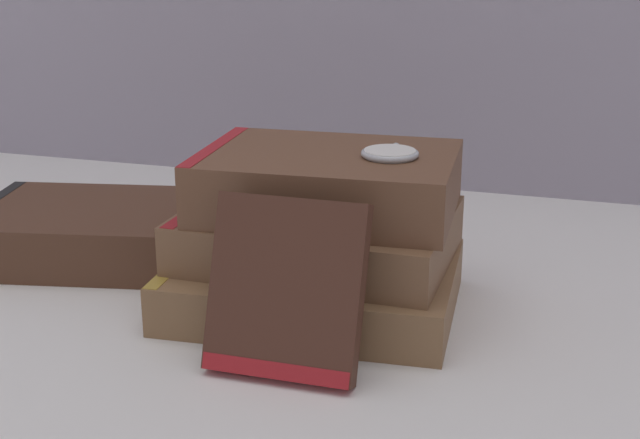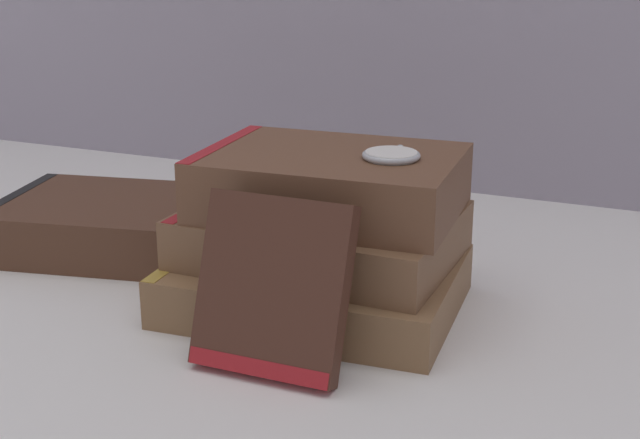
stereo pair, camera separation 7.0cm
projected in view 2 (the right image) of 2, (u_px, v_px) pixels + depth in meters
ground_plane at (307, 315)px, 0.74m from camera, size 3.00×3.00×0.00m
book_flat_bottom at (310, 284)px, 0.75m from camera, size 0.24×0.19×0.04m
book_flat_middle at (319, 234)px, 0.75m from camera, size 0.22×0.16×0.04m
book_flat_top at (325, 182)px, 0.73m from camera, size 0.21×0.16×0.05m
book_side_left at (105, 224)px, 0.89m from camera, size 0.24×0.20×0.05m
book_leaning_front at (272, 293)px, 0.63m from camera, size 0.11×0.06×0.13m
pocket_watch at (391, 155)px, 0.70m from camera, size 0.05×0.05×0.01m
reading_glasses at (306, 226)px, 0.95m from camera, size 0.09×0.05×0.00m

